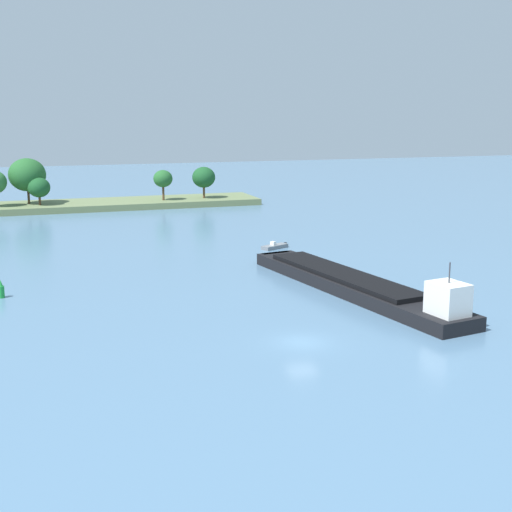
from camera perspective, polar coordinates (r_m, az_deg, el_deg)
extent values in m
plane|color=slate|center=(57.55, 3.80, -7.04)|extent=(400.00, 400.00, 0.00)
cube|color=#66754C|center=(140.33, -11.46, 4.19)|extent=(56.65, 12.93, 1.21)
cylinder|color=#513823|center=(139.66, -18.07, 4.63)|extent=(0.44, 0.44, 2.75)
ellipsoid|color=#235B28|center=(139.25, -18.18, 6.32)|extent=(6.91, 6.91, 6.22)
cylinder|color=#513823|center=(137.08, -17.24, 4.33)|extent=(0.44, 0.44, 1.69)
ellipsoid|color=#194C23|center=(136.81, -17.30, 5.37)|extent=(4.11, 4.11, 3.70)
cylinder|color=#513823|center=(139.63, -7.57, 5.10)|extent=(0.44, 0.44, 2.75)
ellipsoid|color=#235B28|center=(139.33, -7.61, 6.28)|extent=(3.77, 3.77, 3.39)
cylinder|color=#513823|center=(142.12, -4.27, 5.21)|extent=(0.44, 0.44, 2.36)
ellipsoid|color=#194C23|center=(141.80, -4.29, 6.43)|extent=(4.64, 4.64, 4.18)
cube|color=slate|center=(95.83, 1.53, 0.76)|extent=(4.21, 2.98, 0.51)
cube|color=white|center=(95.52, 1.41, 1.04)|extent=(0.75, 0.84, 0.50)
cube|color=black|center=(97.35, 2.42, 0.95)|extent=(0.39, 0.41, 0.56)
cube|color=black|center=(73.44, 7.75, -2.43)|extent=(9.97, 33.29, 1.31)
cube|color=black|center=(74.42, 7.10, -1.51)|extent=(7.70, 23.42, 0.50)
cube|color=white|center=(62.25, 15.40, -3.39)|extent=(3.14, 3.58, 2.80)
cylinder|color=#333338|center=(61.71, 15.52, -1.32)|extent=(0.12, 0.12, 1.80)
cube|color=black|center=(86.66, 1.61, -0.10)|extent=(3.73, 1.46, 1.18)
cylinder|color=green|center=(75.14, -20.11, -2.77)|extent=(0.70, 0.70, 1.20)
cone|color=green|center=(74.92, -20.16, -2.07)|extent=(0.49, 0.49, 0.70)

